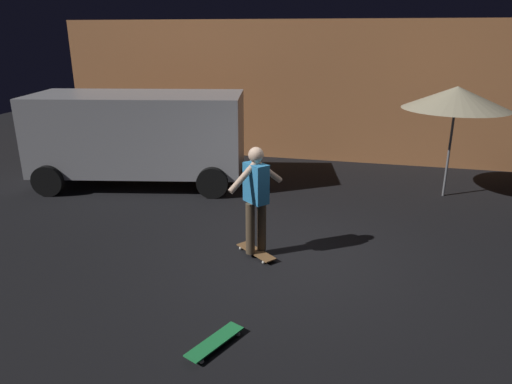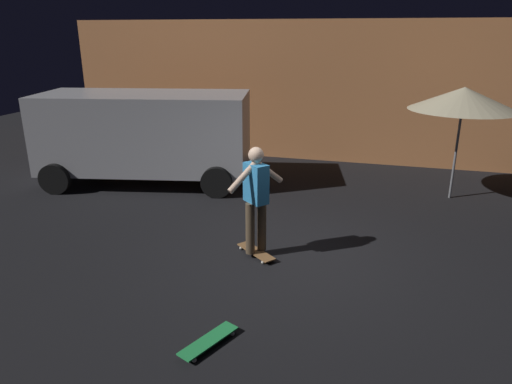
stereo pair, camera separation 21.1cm
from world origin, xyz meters
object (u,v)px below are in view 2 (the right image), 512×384
object	(u,v)px
skater	(256,193)
parked_van	(145,132)
skateboard_ridden	(256,252)
skateboard_spare	(209,341)
patio_umbrella	(464,99)

from	to	relation	value
skater	parked_van	bearing A→B (deg)	138.66
skateboard_ridden	skateboard_spare	bearing A→B (deg)	-88.07
skateboard_spare	parked_van	bearing A→B (deg)	123.49
patio_umbrella	skateboard_ridden	distance (m)	5.29
skateboard_ridden	skater	xyz separation A→B (m)	(0.00, 0.00, 0.98)
skateboard_spare	skater	world-z (taller)	skater
skateboard_ridden	parked_van	bearing A→B (deg)	138.66
patio_umbrella	skater	xyz separation A→B (m)	(-3.24, -3.66, -1.04)
patio_umbrella	parked_van	bearing A→B (deg)	-174.60
patio_umbrella	skateboard_ridden	xyz separation A→B (m)	(-3.24, -3.66, -2.02)
patio_umbrella	skater	size ratio (longest dim) A/B	1.38
parked_van	patio_umbrella	distance (m)	6.77
parked_van	skateboard_ridden	xyz separation A→B (m)	(3.44, -3.03, -1.11)
patio_umbrella	skater	world-z (taller)	patio_umbrella
parked_van	skater	bearing A→B (deg)	-41.34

